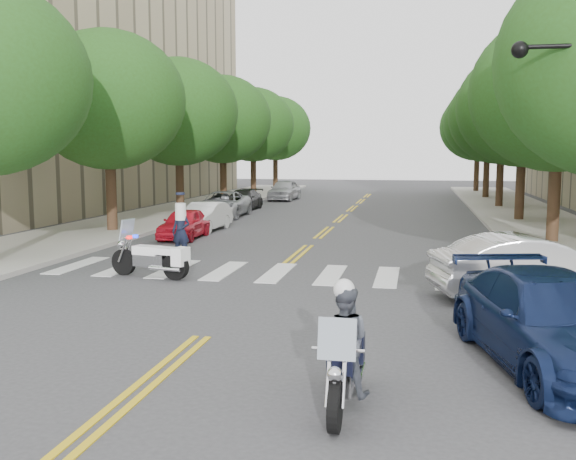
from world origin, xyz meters
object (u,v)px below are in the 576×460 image
(officer_standing, at_px, (181,232))
(convertible, at_px, (531,267))
(sedan_blue, at_px, (552,322))
(motorcycle_police, at_px, (344,349))
(motorcycle_parked, at_px, (156,258))

(officer_standing, bearing_deg, convertible, -13.46)
(sedan_blue, bearing_deg, motorcycle_police, -157.79)
(convertible, xyz_separation_m, sedan_blue, (-0.50, -5.00, -0.01))
(officer_standing, height_order, sedan_blue, officer_standing)
(motorcycle_police, xyz_separation_m, convertible, (3.56, 7.20, -0.03))
(sedan_blue, bearing_deg, motorcycle_parked, 134.73)
(motorcycle_police, xyz_separation_m, motorcycle_parked, (-6.01, 7.83, -0.23))
(motorcycle_police, distance_m, motorcycle_parked, 9.87)
(motorcycle_police, distance_m, officer_standing, 12.98)
(motorcycle_police, bearing_deg, convertible, -116.04)
(motorcycle_parked, height_order, convertible, motorcycle_parked)
(motorcycle_parked, xyz_separation_m, convertible, (9.57, -0.63, 0.20))
(convertible, height_order, sedan_blue, convertible)
(convertible, bearing_deg, sedan_blue, 157.82)
(motorcycle_police, height_order, sedan_blue, motorcycle_police)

